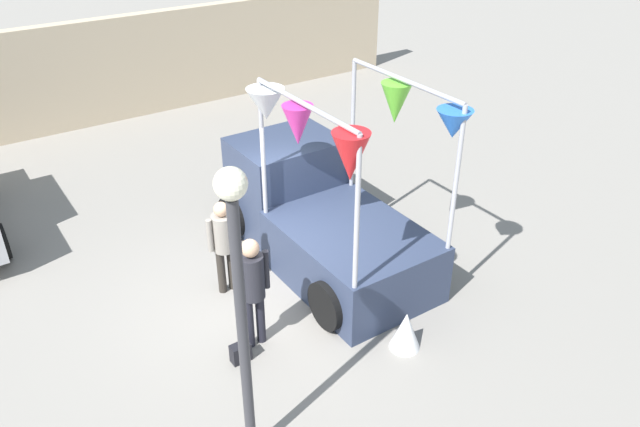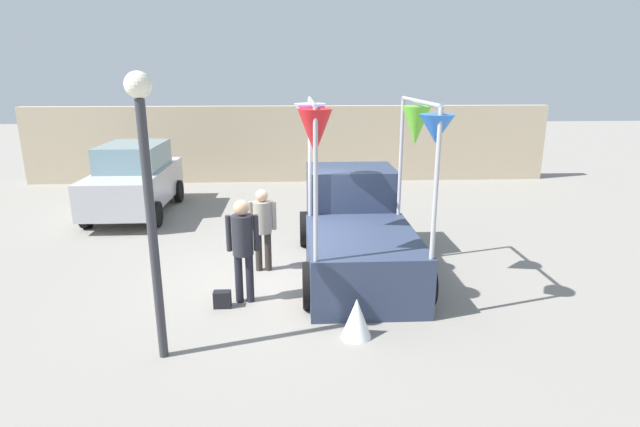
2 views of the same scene
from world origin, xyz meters
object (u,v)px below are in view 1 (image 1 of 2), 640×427
Objects in this scene: vendor_truck at (316,209)px; person_customer at (252,283)px; person_vendor at (224,239)px; handbag at (241,353)px; folded_kite_bundle_white at (406,330)px; street_lamp at (239,284)px.

person_customer is (-2.01, -1.45, 0.18)m from vendor_truck.
vendor_truck reaches higher than person_vendor.
folded_kite_bundle_white is (2.07, -1.06, 0.16)m from handbag.
person_customer is 2.33m from street_lamp.
handbag is 2.33m from folded_kite_bundle_white.
person_customer reaches higher than handbag.
person_vendor is at bearing -177.20° from vendor_truck.
handbag is 0.47× the size of folded_kite_bundle_white.
vendor_truck is at bearing 2.80° from person_vendor.
vendor_truck is 1.11× the size of street_lamp.
handbag is 0.08× the size of street_lamp.
handbag is (-2.36, -1.65, -0.75)m from vendor_truck.
folded_kite_bundle_white is (1.72, -1.26, -0.77)m from person_customer.
folded_kite_bundle_white is at bearing 7.74° from street_lamp.
vendor_truck is 2.49m from person_customer.
street_lamp reaches higher than person_vendor.
person_customer is at bearing -144.11° from vendor_truck.
street_lamp is (-1.19, -2.99, 1.48)m from person_vendor.
person_customer is 2.26m from folded_kite_bundle_white.
person_customer reaches higher than folded_kite_bundle_white.
folded_kite_bundle_white reaches higher than handbag.
person_vendor is at bearing 80.20° from person_customer.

